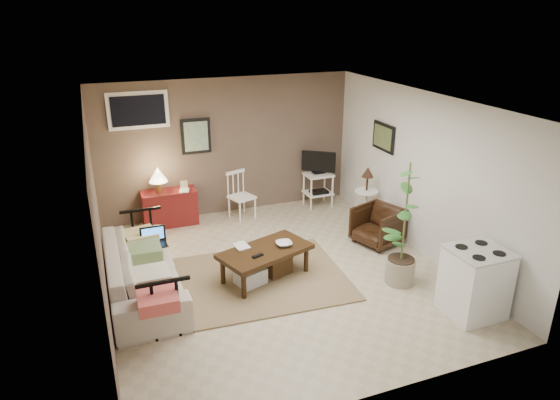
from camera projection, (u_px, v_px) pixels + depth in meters
name	position (u px, v px, depth m)	size (l,w,h in m)	color
floor	(278.00, 274.00, 6.97)	(5.00, 5.00, 0.00)	#C1B293
art_back	(196.00, 136.00, 8.41)	(0.50, 0.03, 0.60)	black
art_right	(384.00, 137.00, 8.07)	(0.03, 0.60, 0.45)	black
window	(138.00, 110.00, 7.93)	(0.96, 0.03, 0.60)	white
rug	(259.00, 279.00, 6.84)	(2.33, 1.86, 0.02)	#8B7B51
coffee_table	(265.00, 261.00, 6.77)	(1.38, 1.01, 0.47)	#351E0E
sofa	(142.00, 263.00, 6.38)	(2.22, 0.65, 0.87)	beige
sofa_pillows	(148.00, 264.00, 6.14)	(0.43, 2.11, 0.15)	beige
sofa_end_rails	(152.00, 265.00, 6.44)	(0.60, 2.22, 0.75)	black
laptop	(154.00, 239.00, 6.73)	(0.34, 0.25, 0.23)	black
red_console	(169.00, 205.00, 8.44)	(0.90, 0.40, 1.05)	maroon
spindle_chair	(241.00, 197.00, 8.68)	(0.48, 0.48, 0.84)	white
tv_stand	(318.00, 177.00, 9.18)	(0.53, 0.40, 1.05)	white
side_table	(367.00, 189.00, 8.32)	(0.39, 0.39, 1.04)	white
armchair	(378.00, 224.00, 7.77)	(0.64, 0.60, 0.66)	black
potted_plant	(405.00, 220.00, 6.44)	(0.43, 0.43, 1.72)	tan
stove	(475.00, 282.00, 5.95)	(0.66, 0.61, 0.86)	white
bowl	(284.00, 238.00, 6.78)	(0.22, 0.05, 0.22)	#351E0E
book_table	(235.00, 240.00, 6.70)	(0.18, 0.02, 0.25)	#351E0E
book_console	(179.00, 185.00, 8.32)	(0.16, 0.02, 0.22)	#351E0E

